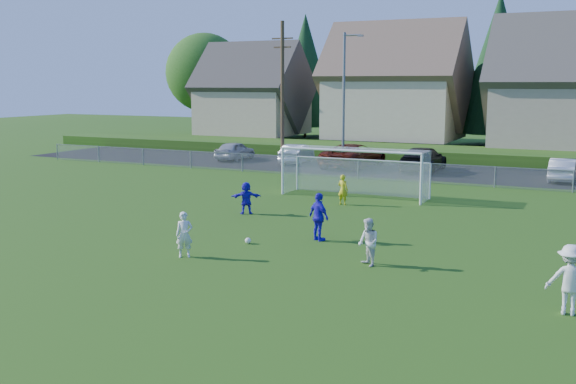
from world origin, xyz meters
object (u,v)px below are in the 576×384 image
soccer_goal (356,165)px  car_c (354,156)px  car_d (423,159)px  player_white_c (570,280)px  car_a (235,151)px  player_white_a (184,235)px  player_blue_a (319,217)px  car_f (563,170)px  goalkeeper (343,190)px  car_b (297,154)px  player_blue_b (246,198)px  soccer_ball (248,241)px  player_white_b (368,242)px

soccer_goal → car_c: bearing=110.5°
car_d → soccer_goal: bearing=86.5°
player_white_c → car_d: 27.68m
player_white_c → car_a: 35.98m
player_white_a → player_blue_a: (3.12, 4.10, 0.13)m
car_f → soccer_goal: bearing=47.7°
car_d → soccer_goal: (-0.63, -11.17, 0.84)m
player_blue_a → car_f: 21.47m
player_white_c → goalkeeper: (-10.63, 11.99, -0.17)m
car_b → player_white_c: bearing=119.7°
car_c → car_f: bearing=-175.5°
player_blue_b → car_d: size_ratio=0.26×
car_b → car_f: car_b is taller
player_white_c → car_c: 29.67m
car_b → soccer_goal: soccer_goal is taller
soccer_ball → car_b: 24.60m
player_white_c → player_blue_a: size_ratio=1.01×
soccer_ball → player_white_a: size_ratio=0.14×
soccer_ball → player_white_a: (-1.00, -2.55, 0.65)m
player_white_a → goalkeeper: bearing=49.0°
player_blue_a → car_a: size_ratio=0.44×
player_white_c → car_d: (-10.27, 25.71, -0.11)m
player_white_a → car_d: 25.19m
soccer_ball → goalkeeper: goalkeeper is taller
soccer_goal → car_b: bearing=126.8°
soccer_ball → car_a: car_a is taller
player_white_a → soccer_goal: bearing=51.3°
car_a → car_d: 14.46m
goalkeeper → car_f: 15.73m
car_c → soccer_goal: 11.82m
car_b → player_blue_b: bearing=100.9°
soccer_ball → player_blue_a: size_ratio=0.12×
goalkeeper → car_b: size_ratio=0.35×
player_white_b → car_b: size_ratio=0.36×
soccer_ball → car_f: size_ratio=0.05×
player_white_a → goalkeeper: 11.49m
soccer_ball → car_c: 22.85m
car_c → car_d: bearing=-171.3°
soccer_ball → car_f: 23.68m
player_blue_b → car_d: (3.41, 17.70, 0.07)m
player_blue_a → car_a: (-15.94, 21.46, -0.19)m
player_white_b → player_blue_a: player_blue_a is taller
car_b → car_c: car_c is taller
goalkeeper → car_a: goalkeeper is taller
player_blue_b → player_white_a: bearing=71.9°
player_blue_a → car_b: player_blue_a is taller
player_blue_b → soccer_goal: 7.15m
car_b → car_c: size_ratio=0.71×
car_a → car_d: size_ratio=0.75×
player_blue_b → car_f: player_blue_b is taller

